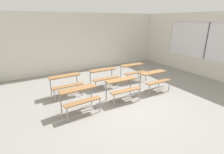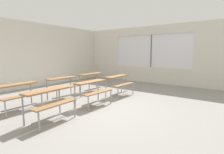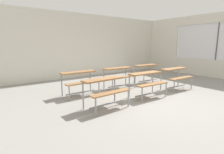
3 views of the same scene
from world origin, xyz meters
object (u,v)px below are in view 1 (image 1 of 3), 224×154
object	(u,v)px
desk_bench_r0c0	(80,95)
desk_bench_r1c0	(66,81)
desk_bench_r0c2	(155,77)
desk_bench_r0c1	(123,85)
desk_bench_r1c1	(104,74)
desk_bench_r1c2	(133,69)

from	to	relation	value
desk_bench_r0c0	desk_bench_r1c0	world-z (taller)	same
desk_bench_r1c0	desk_bench_r0c2	bearing A→B (deg)	-23.87
desk_bench_r0c0	desk_bench_r0c2	world-z (taller)	same
desk_bench_r0c0	desk_bench_r1c0	xyz separation A→B (m)	(-0.03, 1.37, 0.00)
desk_bench_r0c0	desk_bench_r1c0	distance (m)	1.38
desk_bench_r0c1	desk_bench_r1c0	distance (m)	2.07
desk_bench_r0c1	desk_bench_r1c1	xyz separation A→B (m)	(-0.01, 1.35, 0.00)
desk_bench_r0c0	desk_bench_r1c1	distance (m)	2.05
desk_bench_r0c0	desk_bench_r0c1	world-z (taller)	same
desk_bench_r0c0	desk_bench_r1c2	distance (m)	3.33
desk_bench_r0c2	desk_bench_r1c1	distance (m)	2.01
desk_bench_r0c1	desk_bench_r0c0	bearing A→B (deg)	-177.23
desk_bench_r1c0	desk_bench_r1c2	size ratio (longest dim) A/B	0.99
desk_bench_r0c1	desk_bench_r1c1	distance (m)	1.35
desk_bench_r0c2	desk_bench_r1c1	bearing A→B (deg)	141.45
desk_bench_r0c2	desk_bench_r1c2	xyz separation A→B (m)	(-0.03, 1.32, 0.00)
desk_bench_r0c1	desk_bench_r1c0	size ratio (longest dim) A/B	1.01
desk_bench_r0c2	desk_bench_r1c0	bearing A→B (deg)	158.88
desk_bench_r0c2	desk_bench_r0c0	bearing A→B (deg)	-176.88
desk_bench_r0c1	desk_bench_r0c2	xyz separation A→B (m)	(1.52, 0.05, 0.00)
desk_bench_r0c0	desk_bench_r0c2	distance (m)	3.06
desk_bench_r1c1	desk_bench_r1c2	xyz separation A→B (m)	(1.50, 0.01, 0.00)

